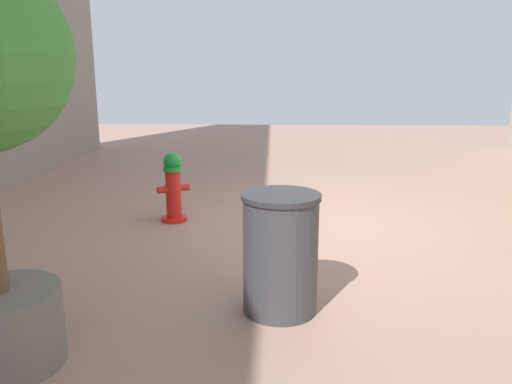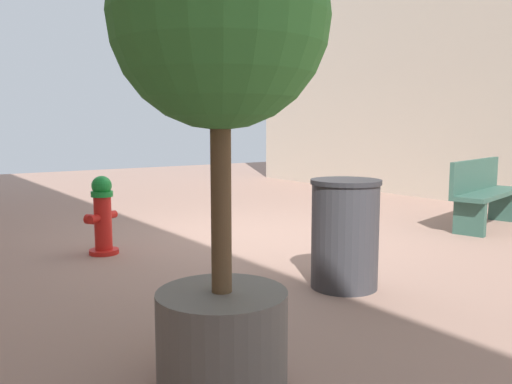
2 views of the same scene
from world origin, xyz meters
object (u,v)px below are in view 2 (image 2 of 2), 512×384
at_px(bench_near, 484,192).
at_px(planter_tree, 220,71).
at_px(fire_hydrant, 102,215).
at_px(trash_bin, 345,234).

bearing_deg(bench_near, planter_tree, 17.39).
distance_m(fire_hydrant, planter_tree, 3.51).
distance_m(fire_hydrant, bench_near, 5.14).
relative_size(bench_near, planter_tree, 0.73).
bearing_deg(bench_near, fire_hydrant, -17.77).
height_order(planter_tree, trash_bin, planter_tree).
xyz_separation_m(fire_hydrant, trash_bin, (-1.30, 2.42, 0.04)).
bearing_deg(bench_near, trash_bin, 13.38).
distance_m(bench_near, planter_tree, 5.74).
relative_size(fire_hydrant, planter_tree, 0.35).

